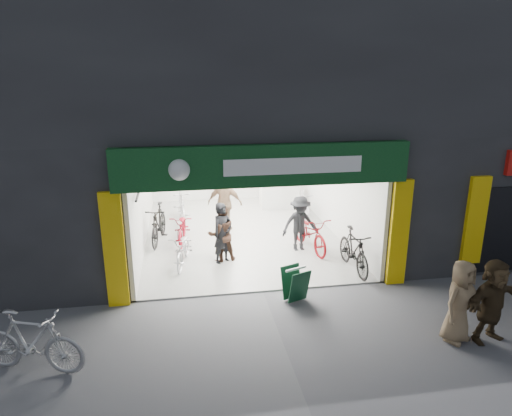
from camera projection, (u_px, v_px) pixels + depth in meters
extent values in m
plane|color=#56565B|center=(263.00, 292.00, 10.69)|extent=(60.00, 60.00, 0.00)
cube|color=#232326|center=(267.00, 43.00, 13.87)|extent=(16.00, 10.00, 4.50)
cube|color=#232326|center=(58.00, 180.00, 14.01)|extent=(5.00, 10.00, 3.50)
cube|color=#232326|center=(407.00, 167.00, 15.84)|extent=(6.00, 10.00, 3.50)
cube|color=#9E9E99|center=(240.00, 233.00, 14.45)|extent=(6.00, 8.00, 0.04)
cube|color=silver|center=(226.00, 160.00, 17.85)|extent=(6.00, 0.20, 3.20)
cube|color=silver|center=(141.00, 189.00, 13.52)|extent=(0.10, 8.00, 3.20)
cube|color=silver|center=(332.00, 181.00, 14.46)|extent=(0.10, 8.00, 3.20)
cube|color=white|center=(239.00, 131.00, 13.50)|extent=(6.00, 8.00, 0.10)
cube|color=black|center=(263.00, 150.00, 9.80)|extent=(6.00, 0.30, 0.30)
cube|color=#0B3219|center=(265.00, 165.00, 9.68)|extent=(6.40, 0.25, 0.90)
cube|color=white|center=(294.00, 166.00, 9.64)|extent=(3.00, 0.02, 0.35)
cube|color=yellow|center=(114.00, 251.00, 9.73)|extent=(0.45, 0.12, 2.60)
cube|color=yellow|center=(399.00, 233.00, 10.76)|extent=(0.45, 0.12, 2.60)
cube|color=yellow|center=(475.00, 221.00, 11.02)|extent=(0.50, 0.12, 2.20)
cylinder|color=black|center=(143.00, 177.00, 12.83)|extent=(0.06, 5.00, 0.06)
cube|color=silver|center=(279.00, 195.00, 16.95)|extent=(1.40, 0.60, 1.00)
cube|color=white|center=(255.00, 149.00, 10.88)|extent=(1.30, 0.35, 0.04)
cube|color=white|center=(244.00, 138.00, 12.58)|extent=(1.30, 0.35, 0.04)
cube|color=white|center=(236.00, 130.00, 14.28)|extent=(1.30, 0.35, 0.04)
cube|color=white|center=(230.00, 123.00, 15.97)|extent=(1.30, 0.35, 0.04)
imported|color=silver|center=(183.00, 249.00, 12.07)|extent=(0.88, 1.78, 0.89)
imported|color=black|center=(159.00, 224.00, 13.58)|extent=(0.85, 2.01, 1.17)
imported|color=maroon|center=(183.00, 228.00, 13.56)|extent=(0.79, 1.85, 0.95)
imported|color=#B5B6BA|center=(182.00, 206.00, 15.37)|extent=(0.68, 1.99, 1.18)
imported|color=black|center=(354.00, 251.00, 11.66)|extent=(0.57, 1.88, 1.12)
imported|color=maroon|center=(310.00, 233.00, 13.03)|extent=(1.03, 2.09, 1.05)
imported|color=#B9B8BD|center=(304.00, 205.00, 15.74)|extent=(0.56, 1.68, 1.00)
imported|color=#A7A7AC|center=(31.00, 342.00, 7.75)|extent=(1.99, 1.12, 1.15)
imported|color=black|center=(223.00, 234.00, 12.05)|extent=(0.73, 0.69, 1.68)
imported|color=#3A241A|center=(222.00, 234.00, 12.19)|extent=(0.85, 0.71, 1.55)
imported|color=black|center=(300.00, 224.00, 12.87)|extent=(1.11, 0.72, 1.63)
imported|color=#82654C|center=(225.00, 203.00, 14.42)|extent=(1.19, 0.79, 1.88)
imported|color=#7C6448|center=(460.00, 301.00, 8.59)|extent=(0.95, 0.83, 1.64)
imported|color=#382A19|center=(492.00, 301.00, 8.58)|extent=(1.61, 0.84, 1.66)
cube|color=#0D371F|center=(300.00, 287.00, 10.06)|extent=(0.53, 0.35, 0.75)
cube|color=#0D371F|center=(291.00, 281.00, 10.33)|extent=(0.53, 0.35, 0.75)
cube|color=white|center=(296.00, 269.00, 10.09)|extent=(0.50, 0.23, 0.04)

